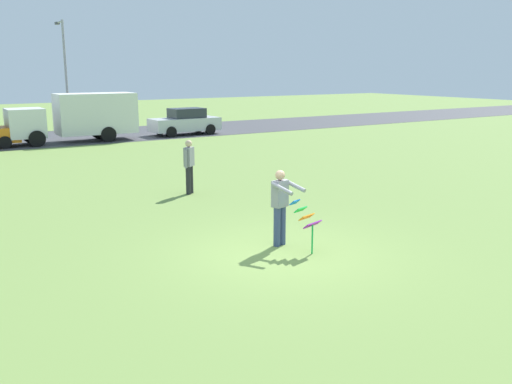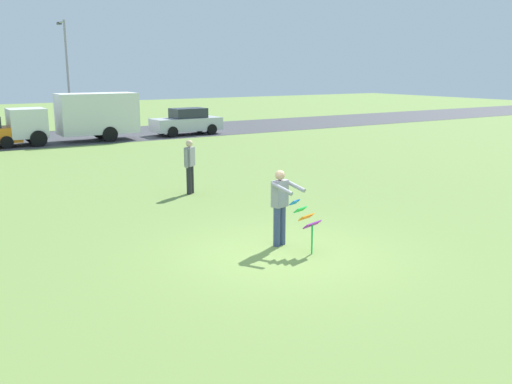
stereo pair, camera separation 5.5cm
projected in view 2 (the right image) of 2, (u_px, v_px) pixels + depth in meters
ground_plane at (282, 254)px, 12.11m from camera, size 120.00×120.00×0.00m
road_strip at (44, 139)px, 31.92m from camera, size 120.00×8.00×0.01m
person_kite_flyer at (280, 205)px, 12.48m from camera, size 0.66×0.74×1.73m
kite_held at (306, 219)px, 12.03m from camera, size 0.53×0.71×1.13m
parked_truck_white_box at (82, 116)px, 30.48m from camera, size 6.73×2.19×2.62m
parked_car_silver at (187, 122)px, 33.86m from camera, size 4.24×1.90×1.60m
streetlight_pole at (67, 68)px, 36.42m from camera, size 0.24×1.65×7.00m
person_walker_far at (190, 165)px, 17.74m from camera, size 0.46×0.40×1.73m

